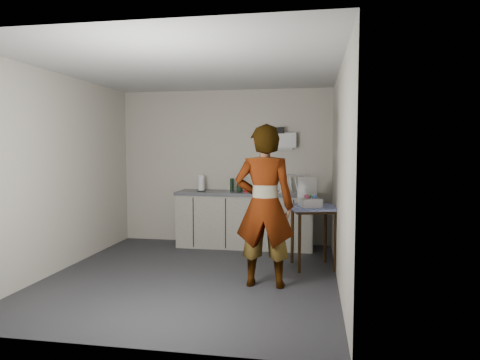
% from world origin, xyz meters
% --- Properties ---
extents(ground, '(4.00, 4.00, 0.00)m').
position_xyz_m(ground, '(0.00, 0.00, 0.00)').
color(ground, '#2C2C31').
rests_on(ground, ground).
extents(wall_back, '(3.60, 0.02, 2.60)m').
position_xyz_m(wall_back, '(0.00, 1.99, 1.30)').
color(wall_back, beige).
rests_on(wall_back, ground).
extents(wall_right, '(0.02, 4.00, 2.60)m').
position_xyz_m(wall_right, '(1.79, 0.00, 1.30)').
color(wall_right, beige).
rests_on(wall_right, ground).
extents(wall_left, '(0.02, 4.00, 2.60)m').
position_xyz_m(wall_left, '(-1.79, 0.00, 1.30)').
color(wall_left, beige).
rests_on(wall_left, ground).
extents(ceiling, '(3.60, 4.00, 0.01)m').
position_xyz_m(ceiling, '(0.00, 0.00, 2.60)').
color(ceiling, silver).
rests_on(ceiling, wall_back).
extents(kitchen_counter, '(2.24, 0.62, 0.91)m').
position_xyz_m(kitchen_counter, '(0.40, 1.70, 0.43)').
color(kitchen_counter, black).
rests_on(kitchen_counter, ground).
extents(wall_shelf, '(0.42, 0.18, 0.37)m').
position_xyz_m(wall_shelf, '(1.00, 1.92, 1.75)').
color(wall_shelf, white).
rests_on(wall_shelf, ground).
extents(side_table, '(0.79, 0.79, 0.84)m').
position_xyz_m(side_table, '(1.50, 0.65, 0.73)').
color(side_table, '#38240C').
rests_on(side_table, ground).
extents(standing_man, '(0.69, 0.45, 1.90)m').
position_xyz_m(standing_man, '(0.94, -0.23, 0.95)').
color(standing_man, '#B2A593').
rests_on(standing_man, ground).
extents(soap_bottle, '(0.14, 0.14, 0.26)m').
position_xyz_m(soap_bottle, '(0.32, 1.63, 1.04)').
color(soap_bottle, black).
rests_on(soap_bottle, kitchen_counter).
extents(soda_can, '(0.06, 0.06, 0.12)m').
position_xyz_m(soda_can, '(0.42, 1.66, 0.97)').
color(soda_can, red).
rests_on(soda_can, kitchen_counter).
extents(dark_bottle, '(0.06, 0.06, 0.22)m').
position_xyz_m(dark_bottle, '(0.17, 1.73, 1.02)').
color(dark_bottle, black).
rests_on(dark_bottle, kitchen_counter).
extents(paper_towel, '(0.15, 0.15, 0.27)m').
position_xyz_m(paper_towel, '(-0.33, 1.67, 1.04)').
color(paper_towel, black).
rests_on(paper_towel, kitchen_counter).
extents(dish_rack, '(0.42, 0.32, 0.30)m').
position_xyz_m(dish_rack, '(1.16, 1.65, 0.98)').
color(dish_rack, silver).
rests_on(dish_rack, kitchen_counter).
extents(bakery_box, '(0.35, 0.35, 0.39)m').
position_xyz_m(bakery_box, '(1.45, 0.65, 0.92)').
color(bakery_box, white).
rests_on(bakery_box, side_table).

